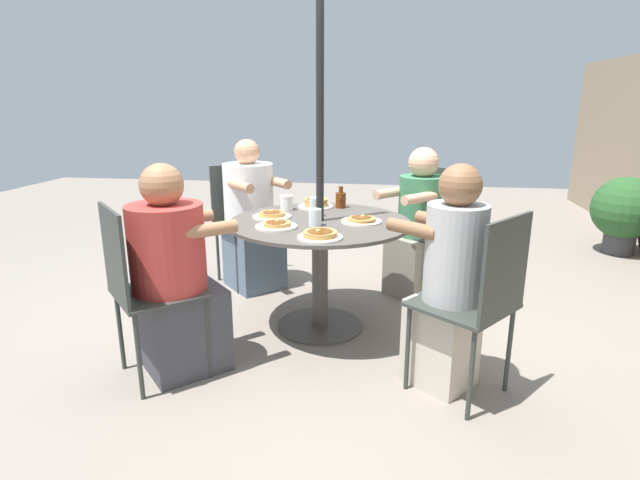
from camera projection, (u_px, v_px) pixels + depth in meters
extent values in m
plane|color=gray|center=(320.00, 326.00, 3.36)|extent=(12.00, 12.00, 0.00)
cylinder|color=#4C4742|center=(320.00, 325.00, 3.35)|extent=(0.57, 0.57, 0.01)
cylinder|color=#4C4742|center=(320.00, 276.00, 3.26)|extent=(0.10, 0.10, 0.71)
cylinder|color=#4C4742|center=(320.00, 222.00, 3.16)|extent=(1.15, 1.15, 0.02)
cylinder|color=black|center=(320.00, 165.00, 3.06)|extent=(0.05, 0.05, 2.16)
cylinder|color=#333833|center=(408.00, 348.00, 2.57)|extent=(0.02, 0.02, 0.47)
cylinder|color=#333833|center=(448.00, 327.00, 2.81)|extent=(0.02, 0.02, 0.47)
cylinder|color=#333833|center=(471.00, 375.00, 2.31)|extent=(0.02, 0.02, 0.47)
cylinder|color=#333833|center=(509.00, 350.00, 2.55)|extent=(0.02, 0.02, 0.47)
cube|color=#333833|center=(462.00, 305.00, 2.49)|extent=(0.60, 0.60, 0.02)
cube|color=#333833|center=(505.00, 268.00, 2.28)|extent=(0.33, 0.27, 0.47)
cube|color=beige|center=(441.00, 342.00, 2.63)|extent=(0.42, 0.42, 0.47)
cylinder|color=#B2B2B2|center=(455.00, 255.00, 2.47)|extent=(0.30, 0.30, 0.51)
sphere|color=brown|center=(460.00, 185.00, 2.37)|extent=(0.21, 0.21, 0.21)
cylinder|color=brown|center=(413.00, 229.00, 2.48)|extent=(0.24, 0.27, 0.07)
cylinder|color=brown|center=(441.00, 221.00, 2.64)|extent=(0.24, 0.27, 0.07)
cylinder|color=#333833|center=(426.00, 274.00, 3.67)|extent=(0.02, 0.02, 0.47)
cylinder|color=#333833|center=(390.00, 262.00, 3.95)|extent=(0.02, 0.02, 0.47)
cylinder|color=#333833|center=(457.00, 264.00, 3.90)|extent=(0.02, 0.02, 0.47)
cylinder|color=#333833|center=(420.00, 253.00, 4.17)|extent=(0.02, 0.02, 0.47)
cube|color=#333833|center=(425.00, 233.00, 3.86)|extent=(0.61, 0.61, 0.02)
cube|color=#333833|center=(444.00, 198.00, 3.91)|extent=(0.29, 0.31, 0.47)
cube|color=gray|center=(414.00, 265.00, 3.85)|extent=(0.48, 0.48, 0.47)
cylinder|color=#38754C|center=(421.00, 206.00, 3.76)|extent=(0.34, 0.34, 0.45)
sphere|color=#DBA884|center=(424.00, 162.00, 3.67)|extent=(0.23, 0.23, 0.23)
cylinder|color=#DBA884|center=(419.00, 198.00, 3.51)|extent=(0.28, 0.27, 0.07)
cylinder|color=#DBA884|center=(391.00, 193.00, 3.72)|extent=(0.28, 0.27, 0.07)
cylinder|color=#333833|center=(278.00, 257.00, 4.07)|extent=(0.02, 0.02, 0.47)
cylinder|color=#333833|center=(237.00, 265.00, 3.87)|extent=(0.02, 0.02, 0.47)
cylinder|color=#333833|center=(257.00, 246.00, 4.36)|extent=(0.02, 0.02, 0.47)
cylinder|color=#333833|center=(218.00, 254.00, 4.16)|extent=(0.02, 0.02, 0.47)
cube|color=#333833|center=(246.00, 226.00, 4.05)|extent=(0.61, 0.61, 0.02)
cube|color=#333833|center=(234.00, 193.00, 4.14)|extent=(0.29, 0.31, 0.47)
cube|color=slate|center=(254.00, 259.00, 4.02)|extent=(0.55, 0.55, 0.47)
cylinder|color=white|center=(249.00, 197.00, 3.93)|extent=(0.39, 0.39, 0.52)
sphere|color=tan|center=(247.00, 152.00, 3.84)|extent=(0.20, 0.20, 0.20)
cylinder|color=tan|center=(278.00, 182.00, 3.84)|extent=(0.27, 0.26, 0.07)
cylinder|color=tan|center=(241.00, 186.00, 3.66)|extent=(0.27, 0.26, 0.07)
cylinder|color=#333833|center=(184.00, 315.00, 2.96)|extent=(0.02, 0.02, 0.47)
cylinder|color=#333833|center=(208.00, 338.00, 2.68)|extent=(0.02, 0.02, 0.47)
cylinder|color=#333833|center=(120.00, 330.00, 2.76)|extent=(0.02, 0.02, 0.47)
cylinder|color=#333833|center=(139.00, 357.00, 2.47)|extent=(0.02, 0.02, 0.47)
cube|color=#333833|center=(160.00, 292.00, 2.65)|extent=(0.61, 0.61, 0.02)
cube|color=#333833|center=(114.00, 255.00, 2.47)|extent=(0.31, 0.29, 0.47)
cube|color=#3D3D42|center=(185.00, 329.00, 2.78)|extent=(0.56, 0.56, 0.47)
cylinder|color=#B73833|center=(167.00, 249.00, 2.62)|extent=(0.40, 0.40, 0.48)
sphere|color=#A3704C|center=(162.00, 185.00, 2.53)|extent=(0.22, 0.22, 0.22)
cylinder|color=#A3704C|center=(188.00, 218.00, 2.82)|extent=(0.25, 0.26, 0.07)
cylinder|color=#A3704C|center=(210.00, 230.00, 2.57)|extent=(0.25, 0.26, 0.07)
cylinder|color=silver|center=(316.00, 207.00, 3.55)|extent=(0.25, 0.25, 0.01)
cylinder|color=#BC8947|center=(316.00, 205.00, 3.54)|extent=(0.16, 0.16, 0.01)
cylinder|color=#BC8947|center=(316.00, 203.00, 3.54)|extent=(0.17, 0.17, 0.01)
cylinder|color=#BC8947|center=(315.00, 201.00, 3.54)|extent=(0.16, 0.16, 0.01)
cylinder|color=#BC8947|center=(316.00, 199.00, 3.54)|extent=(0.17, 0.17, 0.01)
ellipsoid|color=brown|center=(315.00, 198.00, 3.53)|extent=(0.13, 0.12, 0.00)
cube|color=#F4E084|center=(315.00, 198.00, 3.53)|extent=(0.03, 0.03, 0.01)
cylinder|color=silver|center=(361.00, 221.00, 3.11)|extent=(0.25, 0.25, 0.01)
cylinder|color=#BC8947|center=(360.00, 220.00, 3.11)|extent=(0.17, 0.17, 0.01)
cylinder|color=#BC8947|center=(362.00, 218.00, 3.10)|extent=(0.17, 0.17, 0.01)
ellipsoid|color=brown|center=(361.00, 217.00, 3.10)|extent=(0.14, 0.13, 0.00)
cube|color=#F4E084|center=(363.00, 216.00, 3.11)|extent=(0.03, 0.03, 0.01)
cylinder|color=silver|center=(276.00, 227.00, 2.98)|extent=(0.25, 0.25, 0.01)
cylinder|color=#BC8947|center=(277.00, 225.00, 2.98)|extent=(0.16, 0.16, 0.01)
cylinder|color=#BC8947|center=(277.00, 223.00, 2.98)|extent=(0.16, 0.16, 0.01)
ellipsoid|color=brown|center=(276.00, 222.00, 2.98)|extent=(0.13, 0.12, 0.00)
cube|color=#F4E084|center=(277.00, 221.00, 2.97)|extent=(0.03, 0.03, 0.01)
cylinder|color=silver|center=(272.00, 217.00, 3.24)|extent=(0.25, 0.25, 0.01)
cylinder|color=#BC8947|center=(271.00, 215.00, 3.23)|extent=(0.17, 0.17, 0.01)
cylinder|color=#BC8947|center=(272.00, 213.00, 3.24)|extent=(0.16, 0.16, 0.01)
ellipsoid|color=brown|center=(272.00, 212.00, 3.23)|extent=(0.13, 0.12, 0.00)
cube|color=#F4E084|center=(271.00, 211.00, 3.24)|extent=(0.03, 0.03, 0.01)
cylinder|color=silver|center=(320.00, 237.00, 2.75)|extent=(0.25, 0.25, 0.01)
cylinder|color=#BC8947|center=(320.00, 235.00, 2.75)|extent=(0.18, 0.18, 0.01)
cylinder|color=#BC8947|center=(320.00, 232.00, 2.74)|extent=(0.19, 0.19, 0.01)
ellipsoid|color=brown|center=(320.00, 231.00, 2.74)|extent=(0.15, 0.14, 0.00)
cube|color=#F4E084|center=(318.00, 230.00, 2.73)|extent=(0.03, 0.03, 0.01)
cylinder|color=#602D0F|center=(341.00, 200.00, 3.53)|extent=(0.07, 0.07, 0.11)
cylinder|color=#602D0F|center=(341.00, 190.00, 3.51)|extent=(0.03, 0.03, 0.05)
torus|color=#602D0F|center=(340.00, 199.00, 3.50)|extent=(0.05, 0.01, 0.05)
cylinder|color=white|center=(287.00, 203.00, 3.46)|extent=(0.09, 0.09, 0.09)
cylinder|color=white|center=(286.00, 196.00, 3.45)|extent=(0.09, 0.09, 0.01)
cylinder|color=silver|center=(315.00, 217.00, 3.02)|extent=(0.08, 0.08, 0.10)
cylinder|color=silver|center=(315.00, 207.00, 3.27)|extent=(0.07, 0.07, 0.12)
cylinder|color=#3D3D3F|center=(619.00, 243.00, 4.94)|extent=(0.29, 0.29, 0.20)
sphere|color=#285628|center=(625.00, 208.00, 4.85)|extent=(0.61, 0.61, 0.61)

